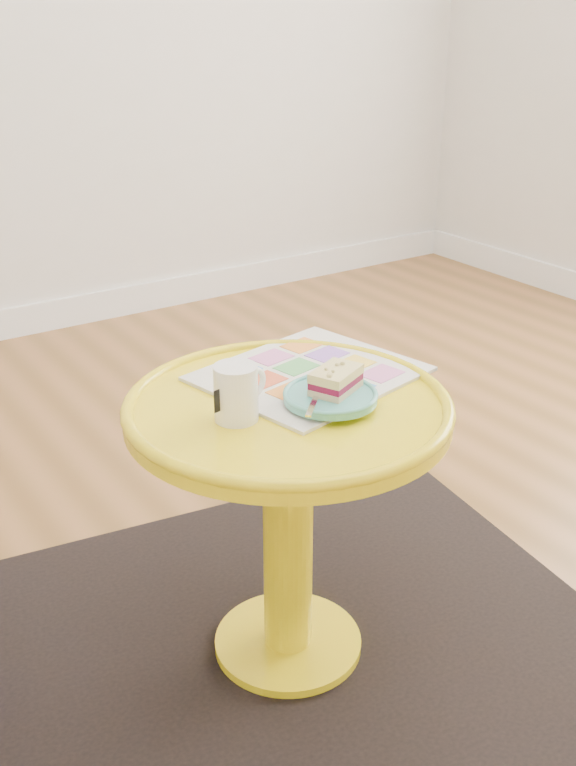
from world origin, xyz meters
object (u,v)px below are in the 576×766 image
side_table (288,479)px  plate (330,397)px  mug (237,391)px  newspaper (310,374)px

side_table → plate: plate is taller
mug → newspaper: bearing=8.2°
mug → plate: mug is taller
newspaper → plate: bearing=-122.4°
newspaper → mug: bearing=-170.5°
mug → plate: bearing=-30.8°
newspaper → mug: size_ratio=3.54×
mug → side_table: bearing=-12.6°
newspaper → side_table: bearing=-154.2°
side_table → newspaper: newspaper is taller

